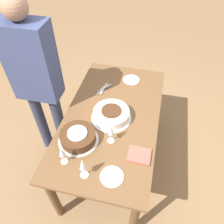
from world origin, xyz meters
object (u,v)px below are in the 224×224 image
(cake_front_chocolate, at_px, (78,137))
(wine_glass_far, at_px, (111,130))
(cake_center_white, at_px, (111,114))
(wine_glass_near, at_px, (62,152))
(wine_glass_extra, at_px, (83,165))
(person_cutting, at_px, (36,76))

(cake_front_chocolate, xyz_separation_m, wine_glass_far, (-0.06, 0.26, 0.09))
(cake_center_white, height_order, wine_glass_near, wine_glass_near)
(cake_center_white, relative_size, wine_glass_far, 1.82)
(cake_center_white, bearing_deg, wine_glass_near, -24.99)
(wine_glass_near, bearing_deg, wine_glass_far, 132.14)
(wine_glass_near, bearing_deg, cake_front_chocolate, 170.12)
(cake_front_chocolate, distance_m, wine_glass_extra, 0.34)
(wine_glass_far, xyz_separation_m, person_cutting, (-0.31, -0.75, 0.17))
(wine_glass_near, relative_size, person_cutting, 0.11)
(cake_center_white, bearing_deg, cake_front_chocolate, -33.88)
(person_cutting, bearing_deg, cake_front_chocolate, -38.10)
(cake_front_chocolate, height_order, wine_glass_near, wine_glass_near)
(person_cutting, bearing_deg, wine_glass_extra, -47.01)
(wine_glass_near, distance_m, wine_glass_extra, 0.20)
(wine_glass_far, xyz_separation_m, wine_glass_extra, (0.34, -0.12, 0.01))
(wine_glass_far, bearing_deg, wine_glass_near, -47.86)
(cake_front_chocolate, distance_m, wine_glass_far, 0.28)
(cake_center_white, xyz_separation_m, wine_glass_extra, (0.60, -0.06, 0.10))
(cake_center_white, distance_m, cake_front_chocolate, 0.37)
(cake_center_white, height_order, cake_front_chocolate, cake_front_chocolate)
(wine_glass_far, distance_m, person_cutting, 0.83)
(wine_glass_extra, xyz_separation_m, person_cutting, (-0.66, -0.64, 0.16))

